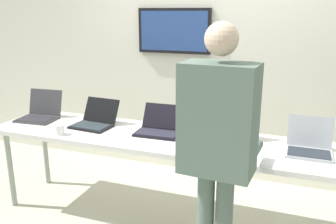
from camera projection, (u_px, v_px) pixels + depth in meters
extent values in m
cube|color=silver|center=(213.00, 66.00, 3.84)|extent=(8.00, 0.06, 2.46)
cube|color=black|center=(174.00, 31.00, 3.83)|extent=(0.81, 0.05, 0.47)
cube|color=navy|center=(174.00, 31.00, 3.82)|extent=(0.75, 0.02, 0.41)
cube|color=silver|center=(179.00, 141.00, 2.94)|extent=(3.36, 0.70, 0.04)
cylinder|color=gray|center=(10.00, 169.00, 3.35)|extent=(0.05, 0.05, 0.75)
cylinder|color=gray|center=(45.00, 150.00, 3.80)|extent=(0.05, 0.05, 0.75)
cube|color=#3C3C3F|center=(37.00, 119.00, 3.42)|extent=(0.37, 0.28, 0.02)
cube|color=#2A292E|center=(36.00, 119.00, 3.41)|extent=(0.34, 0.23, 0.00)
cube|color=#3C3C3F|center=(46.00, 102.00, 3.54)|extent=(0.36, 0.10, 0.25)
cube|color=silver|center=(46.00, 102.00, 3.54)|extent=(0.33, 0.09, 0.22)
cube|color=black|center=(91.00, 127.00, 3.21)|extent=(0.37, 0.26, 0.02)
cube|color=#273238|center=(90.00, 126.00, 3.20)|extent=(0.33, 0.21, 0.00)
cube|color=black|center=(101.00, 110.00, 3.33)|extent=(0.36, 0.14, 0.21)
cube|color=#305538|center=(101.00, 110.00, 3.33)|extent=(0.33, 0.12, 0.18)
cube|color=black|center=(158.00, 134.00, 3.02)|extent=(0.38, 0.24, 0.02)
cube|color=#282737|center=(157.00, 133.00, 3.01)|extent=(0.35, 0.19, 0.00)
cube|color=black|center=(164.00, 116.00, 3.15)|extent=(0.38, 0.13, 0.20)
cube|color=black|center=(164.00, 116.00, 3.15)|extent=(0.35, 0.11, 0.17)
cube|color=#ADAEB7|center=(227.00, 143.00, 2.80)|extent=(0.40, 0.30, 0.02)
cube|color=#30292B|center=(227.00, 143.00, 2.78)|extent=(0.36, 0.25, 0.00)
cube|color=#ADAEB7|center=(235.00, 121.00, 2.92)|extent=(0.38, 0.15, 0.24)
cube|color=#355175|center=(235.00, 121.00, 2.92)|extent=(0.35, 0.13, 0.22)
cube|color=#ADB0B7|center=(309.00, 154.00, 2.60)|extent=(0.32, 0.24, 0.02)
cube|color=#272D35|center=(309.00, 153.00, 2.58)|extent=(0.29, 0.19, 0.00)
cube|color=#ADB0B7|center=(310.00, 131.00, 2.69)|extent=(0.32, 0.05, 0.23)
cube|color=#384F80|center=(310.00, 131.00, 2.69)|extent=(0.29, 0.04, 0.21)
cube|color=#54695C|center=(218.00, 119.00, 2.11)|extent=(0.46, 0.29, 0.67)
sphere|color=beige|center=(222.00, 39.00, 1.98)|extent=(0.19, 0.19, 0.19)
cylinder|color=#54695C|center=(206.00, 144.00, 2.51)|extent=(0.10, 0.32, 0.07)
cylinder|color=#54695C|center=(254.00, 152.00, 2.38)|extent=(0.10, 0.32, 0.07)
cylinder|color=white|center=(60.00, 130.00, 3.02)|extent=(0.08, 0.08, 0.08)
cube|color=white|center=(266.00, 158.00, 2.55)|extent=(0.23, 0.31, 0.00)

